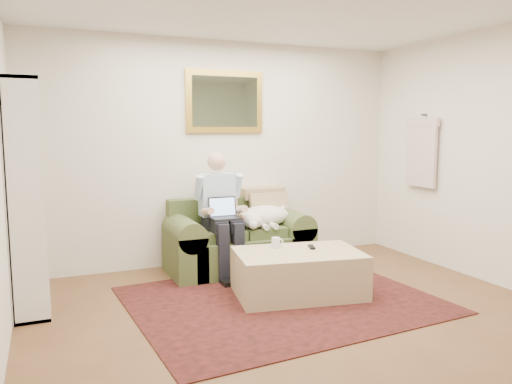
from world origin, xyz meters
TOP-DOWN VIEW (x-y plane):
  - room_shell at (0.00, 0.35)m, footprint 4.51×5.00m
  - rug at (0.02, 0.93)m, footprint 2.83×2.33m
  - sofa at (0.03, 2.06)m, footprint 1.59×0.81m
  - seated_man at (-0.21, 1.92)m, footprint 0.52×0.75m
  - laptop at (-0.21, 1.86)m, footprint 0.31×0.24m
  - sleeping_dog at (0.31, 1.98)m, footprint 0.65×0.41m
  - ottoman at (0.23, 1.00)m, footprint 1.29×0.94m
  - coffee_mug at (0.10, 1.23)m, footprint 0.08×0.08m
  - tv_remote at (0.42, 1.08)m, footprint 0.09×0.16m
  - bookshelf at (-2.10, 1.60)m, footprint 0.28×0.80m
  - wall_mirror at (0.03, 2.47)m, footprint 0.94×0.04m
  - hanging_shirt at (2.19, 1.60)m, footprint 0.06×0.52m

SIDE VIEW (x-z plane):
  - rug at x=0.02m, z-range 0.00..0.01m
  - ottoman at x=0.23m, z-range 0.00..0.43m
  - sofa at x=0.03m, z-range -0.20..0.75m
  - tv_remote at x=0.42m, z-range 0.43..0.45m
  - coffee_mug at x=0.10m, z-range 0.43..0.53m
  - sleeping_dog at x=0.31m, z-range 0.49..0.73m
  - seated_man at x=-0.21m, z-range 0.00..1.33m
  - laptop at x=-0.21m, z-range 0.59..0.81m
  - bookshelf at x=-2.10m, z-range 0.00..2.00m
  - room_shell at x=0.00m, z-range 0.00..2.61m
  - hanging_shirt at x=2.19m, z-range 0.90..1.80m
  - wall_mirror at x=0.03m, z-range 1.54..2.26m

